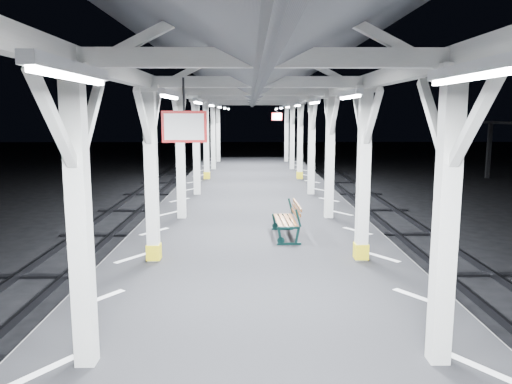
{
  "coord_description": "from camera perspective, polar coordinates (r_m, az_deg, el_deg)",
  "views": [
    {
      "loc": [
        -0.15,
        -7.32,
        3.81
      ],
      "look_at": [
        -0.02,
        2.89,
        2.2
      ],
      "focal_mm": 35.0,
      "sensor_mm": 36.0,
      "label": 1
    }
  ],
  "objects": [
    {
      "name": "ground",
      "position": [
        8.25,
        0.42,
        -18.53
      ],
      "size": [
        120.0,
        120.0,
        0.0
      ],
      "primitive_type": "plane",
      "color": "black",
      "rests_on": "ground"
    },
    {
      "name": "hazard_stripes_left",
      "position": [
        8.17,
        -17.4,
        -11.55
      ],
      "size": [
        1.0,
        48.0,
        0.01
      ],
      "primitive_type": "cube",
      "color": "silver",
      "rests_on": "platform"
    },
    {
      "name": "platform",
      "position": [
        8.03,
        0.42,
        -15.37
      ],
      "size": [
        6.0,
        50.0,
        1.0
      ],
      "primitive_type": "cube",
      "color": "black",
      "rests_on": "ground"
    },
    {
      "name": "bench_mid",
      "position": [
        11.44,
        3.82,
        -3.09
      ],
      "size": [
        0.6,
        1.49,
        0.8
      ],
      "rotation": [
        0.0,
        0.0,
        0.04
      ],
      "color": "black",
      "rests_on": "platform"
    },
    {
      "name": "hazard_stripes_right",
      "position": [
        8.26,
        18.04,
        -11.36
      ],
      "size": [
        1.0,
        48.0,
        0.01
      ],
      "primitive_type": "cube",
      "color": "silver",
      "rests_on": "platform"
    },
    {
      "name": "canopy",
      "position": [
        7.34,
        0.46,
        14.87
      ],
      "size": [
        5.4,
        49.0,
        4.65
      ],
      "color": "silver",
      "rests_on": "platform"
    }
  ]
}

